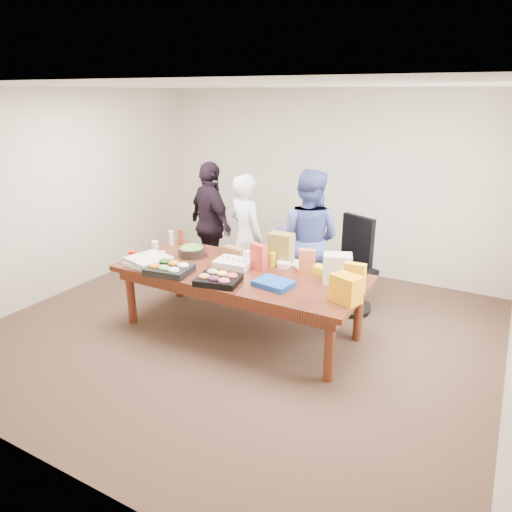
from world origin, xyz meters
The scene contains 36 objects.
floor centered at (0.00, 0.00, -0.01)m, with size 5.50×5.00×0.02m, color #47301E.
ceiling centered at (0.00, 0.00, 2.71)m, with size 5.50×5.00×0.02m, color white.
wall_back centered at (0.00, 2.50, 1.35)m, with size 5.50×0.04×2.70m, color beige.
wall_front centered at (0.00, -2.50, 1.35)m, with size 5.50×0.04×2.70m, color beige.
wall_left centered at (-2.75, 0.00, 1.35)m, with size 0.04×5.00×2.70m, color beige.
conference_table centered at (0.00, 0.00, 0.38)m, with size 2.80×1.20×0.75m, color #4C1C0F.
office_chair centered at (0.91, 1.15, 0.57)m, with size 0.58×0.58×1.14m, color black.
person_center centered at (-0.47, 0.94, 0.83)m, with size 0.60×0.40×1.66m, color white.
person_right centered at (0.36, 1.04, 0.89)m, with size 0.86×0.67×1.77m, color #3E4B8E.
person_left centered at (-1.12, 1.08, 0.88)m, with size 1.03×0.43×1.76m, color black.
veggie_tray centered at (-0.65, -0.43, 0.79)m, with size 0.47×0.37×0.07m, color black.
fruit_tray centered at (-0.01, -0.42, 0.78)m, with size 0.44×0.35×0.07m, color black.
sheet_cake centered at (-0.14, 0.10, 0.79)m, with size 0.41×0.31×0.07m, color white.
salad_bowl centered at (-0.77, 0.15, 0.80)m, with size 0.33×0.33×0.11m, color black.
chip_bag_blue centered at (0.53, -0.21, 0.78)m, with size 0.38×0.28×0.06m, color #1642A7.
chip_bag_red centered at (0.16, 0.14, 0.90)m, with size 0.20×0.08×0.29m, color red.
chip_bag_yellow centered at (1.30, 0.03, 0.91)m, with size 0.21×0.08×0.31m, color yellow.
chip_bag_orange centered at (0.67, 0.31, 0.88)m, with size 0.17×0.08×0.27m, color orange.
mayo_jar centered at (-0.07, 0.27, 0.82)m, with size 0.09×0.09×0.14m, color white.
mustard_bottle centered at (0.25, 0.30, 0.83)m, with size 0.06×0.06×0.16m, color #DEEA01.
dressing_bottle centered at (-1.16, 0.44, 0.86)m, with size 0.07×0.07×0.21m, color brown.
ranch_bottle centered at (-1.26, 0.37, 0.84)m, with size 0.06×0.06×0.19m, color silver.
banana_bunch centered at (0.85, 0.36, 0.79)m, with size 0.25×0.15×0.08m, color yellow.
bread_loaf centered at (-0.32, 0.40, 0.81)m, with size 0.28×0.12×0.11m, color olive.
kraft_bag centered at (0.28, 0.45, 0.93)m, with size 0.27×0.16×0.36m, color olive.
red_cup centered at (-1.30, -0.31, 0.81)m, with size 0.09×0.09×0.11m, color red.
clear_cup_a centered at (-0.99, -0.14, 0.80)m, with size 0.08×0.08×0.10m, color white.
clear_cup_b centered at (-1.30, 0.09, 0.81)m, with size 0.09×0.09×0.12m, color white.
pizza_box_lower centered at (-1.04, -0.35, 0.77)m, with size 0.42×0.42×0.05m, color white.
pizza_box_upper centered at (-1.02, -0.35, 0.82)m, with size 0.42×0.42×0.05m, color beige.
plate_a centered at (0.60, 0.46, 0.76)m, with size 0.24×0.24×0.01m, color white.
plate_b centered at (0.44, 0.52, 0.76)m, with size 0.22×0.22×0.01m, color white.
dip_bowl_a centered at (0.38, 0.33, 0.78)m, with size 0.16×0.16×0.06m, color white.
dip_bowl_b centered at (-0.31, 0.42, 0.78)m, with size 0.14×0.14×0.05m, color beige.
grocery_bag_white centered at (1.06, 0.20, 0.91)m, with size 0.29×0.21×0.31m, color silver.
grocery_bag_yellow centered at (1.30, -0.22, 0.89)m, with size 0.27×0.19×0.27m, color orange.
Camera 1 is at (2.55, -4.22, 2.64)m, focal length 33.12 mm.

